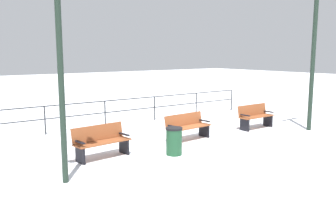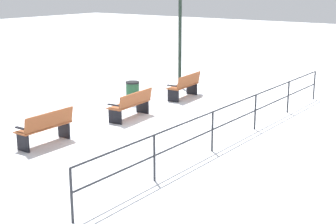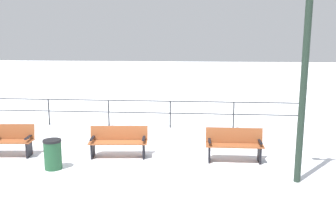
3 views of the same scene
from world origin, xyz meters
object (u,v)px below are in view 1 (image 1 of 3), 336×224
at_px(bench_nearest, 101,141).
at_px(bench_third, 255,116).
at_px(bench_second, 187,126).
at_px(trash_bin, 174,141).
at_px(lamppost_middle, 314,42).
at_px(lamppost_near, 59,46).

xyz_separation_m(bench_nearest, bench_third, (-0.12, 6.56, 0.01)).
xyz_separation_m(bench_nearest, bench_second, (-0.23, 3.28, -0.02)).
height_order(bench_third, trash_bin, bench_third).
distance_m(lamppost_middle, trash_bin, 6.80).
relative_size(lamppost_middle, trash_bin, 6.66).
bearing_deg(lamppost_middle, bench_third, -135.53).
relative_size(bench_nearest, lamppost_middle, 0.31).
xyz_separation_m(bench_third, trash_bin, (1.08, -4.77, -0.08)).
bearing_deg(bench_third, lamppost_near, -80.94).
relative_size(lamppost_near, trash_bin, 5.50).
bearing_deg(bench_third, lamppost_middle, 43.62).
bearing_deg(trash_bin, lamppost_middle, 86.85).
relative_size(bench_third, trash_bin, 2.00).
height_order(bench_second, lamppost_near, lamppost_near).
bearing_deg(lamppost_near, trash_bin, 95.77).
xyz_separation_m(bench_second, lamppost_middle, (1.53, 4.67, 2.81)).
bearing_deg(bench_second, bench_third, 83.10).
height_order(bench_second, trash_bin, bench_second).
bearing_deg(trash_bin, bench_second, 128.70).
distance_m(bench_second, lamppost_near, 5.68).
bearing_deg(bench_nearest, bench_second, 88.57).
distance_m(bench_nearest, bench_third, 6.56).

